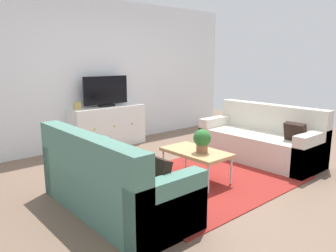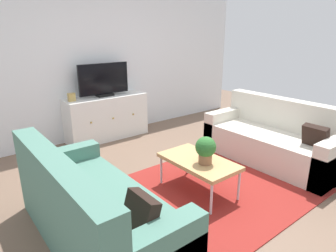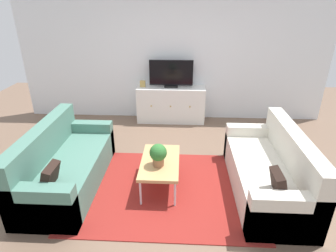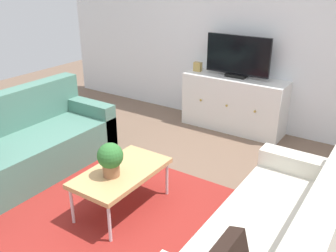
# 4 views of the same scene
# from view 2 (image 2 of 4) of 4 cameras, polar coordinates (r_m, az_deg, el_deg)

# --- Properties ---
(ground_plane) EXTENTS (10.00, 10.00, 0.00)m
(ground_plane) POSITION_cam_2_polar(r_m,az_deg,el_deg) (3.68, 5.83, -11.72)
(ground_plane) COLOR brown
(wall_back) EXTENTS (6.40, 0.12, 2.70)m
(wall_back) POSITION_cam_2_polar(r_m,az_deg,el_deg) (5.34, -13.58, 12.44)
(wall_back) COLOR white
(wall_back) RESTS_ON ground_plane
(area_rug) EXTENTS (2.50, 1.90, 0.01)m
(area_rug) POSITION_cam_2_polar(r_m,az_deg,el_deg) (3.59, 7.54, -12.53)
(area_rug) COLOR maroon
(area_rug) RESTS_ON ground_plane
(couch_left_side) EXTENTS (0.83, 1.90, 0.88)m
(couch_left_side) POSITION_cam_2_polar(r_m,az_deg,el_deg) (2.77, -15.07, -16.14)
(couch_left_side) COLOR #4C7A6B
(couch_left_side) RESTS_ON ground_plane
(couch_right_side) EXTENTS (0.83, 1.90, 0.88)m
(couch_right_side) POSITION_cam_2_polar(r_m,az_deg,el_deg) (4.55, 20.00, -2.73)
(couch_right_side) COLOR beige
(couch_right_side) RESTS_ON ground_plane
(coffee_table) EXTENTS (0.52, 0.92, 0.41)m
(coffee_table) POSITION_cam_2_polar(r_m,az_deg,el_deg) (3.42, 5.93, -6.99)
(coffee_table) COLOR tan
(coffee_table) RESTS_ON ground_plane
(potted_plant) EXTENTS (0.23, 0.23, 0.31)m
(potted_plant) POSITION_cam_2_polar(r_m,az_deg,el_deg) (3.25, 7.29, -4.42)
(potted_plant) COLOR #936042
(potted_plant) RESTS_ON coffee_table
(tv_console) EXTENTS (1.42, 0.47, 0.75)m
(tv_console) POSITION_cam_2_polar(r_m,az_deg,el_deg) (5.26, -11.74, 1.65)
(tv_console) COLOR white
(tv_console) RESTS_ON ground_plane
(flat_screen_tv) EXTENTS (0.89, 0.16, 0.56)m
(flat_screen_tv) POSITION_cam_2_polar(r_m,az_deg,el_deg) (5.13, -12.31, 8.69)
(flat_screen_tv) COLOR black
(flat_screen_tv) RESTS_ON tv_console
(mantel_clock) EXTENTS (0.11, 0.07, 0.13)m
(mantel_clock) POSITION_cam_2_polar(r_m,az_deg,el_deg) (4.92, -18.18, 5.33)
(mantel_clock) COLOR tan
(mantel_clock) RESTS_ON tv_console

